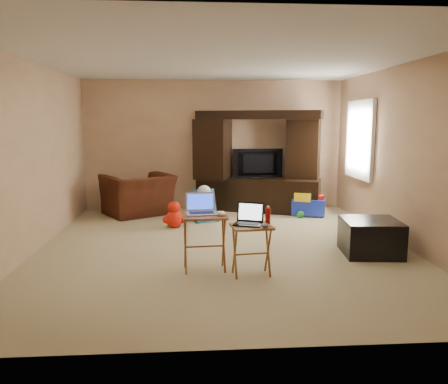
{
  "coord_description": "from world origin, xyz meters",
  "views": [
    {
      "loc": [
        -0.39,
        -5.82,
        1.72
      ],
      "look_at": [
        0.0,
        -0.2,
        0.8
      ],
      "focal_mm": 35.0,
      "sensor_mm": 36.0,
      "label": 1
    }
  ],
  "objects": [
    {
      "name": "ceiling",
      "position": [
        0.0,
        0.0,
        2.5
      ],
      "size": [
        5.5,
        5.5,
        0.0
      ],
      "primitive_type": "plane",
      "rotation": [
        3.14,
        0.0,
        0.0
      ],
      "color": "silver",
      "rests_on": "ground"
    },
    {
      "name": "recliner",
      "position": [
        -1.42,
        2.22,
        0.37
      ],
      "size": [
        1.5,
        1.46,
        0.74
      ],
      "primitive_type": "imported",
      "rotation": [
        0.0,
        0.0,
        3.71
      ],
      "color": "#421D0E",
      "rests_on": "floor"
    },
    {
      "name": "plush_toy",
      "position": [
        -0.72,
        1.17,
        0.22
      ],
      "size": [
        0.39,
        0.33,
        0.44
      ],
      "primitive_type": null,
      "color": "red",
      "rests_on": "floor"
    },
    {
      "name": "push_toy",
      "position": [
        1.69,
        1.88,
        0.22
      ],
      "size": [
        0.7,
        0.6,
        0.44
      ],
      "primitive_type": null,
      "rotation": [
        0.0,
        0.0,
        -0.35
      ],
      "color": "#1930CF",
      "rests_on": "floor"
    },
    {
      "name": "mouse_right",
      "position": [
        0.37,
        -1.26,
        0.6
      ],
      "size": [
        0.11,
        0.13,
        0.05
      ],
      "primitive_type": "ellipsoid",
      "rotation": [
        0.0,
        0.0,
        -0.3
      ],
      "color": "#44454A",
      "rests_on": "tray_table_right"
    },
    {
      "name": "wall_back",
      "position": [
        0.0,
        2.75,
        1.25
      ],
      "size": [
        5.0,
        0.0,
        5.0
      ],
      "primitive_type": "plane",
      "rotation": [
        1.57,
        0.0,
        0.0
      ],
      "color": "tan",
      "rests_on": "ground"
    },
    {
      "name": "floor",
      "position": [
        0.0,
        0.0,
        0.0
      ],
      "size": [
        5.5,
        5.5,
        0.0
      ],
      "primitive_type": "plane",
      "color": "#C0B284",
      "rests_on": "ground"
    },
    {
      "name": "entertainment_center",
      "position": [
        0.84,
        2.43,
        0.96
      ],
      "size": [
        2.39,
        1.37,
        1.91
      ],
      "primitive_type": "cube",
      "rotation": [
        0.0,
        0.0,
        -0.36
      ],
      "color": "black",
      "rests_on": "floor"
    },
    {
      "name": "wall_left",
      "position": [
        -2.5,
        0.0,
        1.25
      ],
      "size": [
        0.0,
        5.5,
        5.5
      ],
      "primitive_type": "plane",
      "rotation": [
        1.57,
        0.0,
        1.57
      ],
      "color": "tan",
      "rests_on": "ground"
    },
    {
      "name": "wall_front",
      "position": [
        0.0,
        -2.75,
        1.25
      ],
      "size": [
        5.0,
        0.0,
        5.0
      ],
      "primitive_type": "plane",
      "rotation": [
        -1.57,
        0.0,
        0.0
      ],
      "color": "tan",
      "rests_on": "ground"
    },
    {
      "name": "mouse_left",
      "position": [
        -0.09,
        -1.01,
        0.69
      ],
      "size": [
        0.13,
        0.16,
        0.05
      ],
      "primitive_type": "ellipsoid",
      "rotation": [
        0.0,
        0.0,
        0.39
      ],
      "color": "white",
      "rests_on": "tray_table_left"
    },
    {
      "name": "window_pane",
      "position": [
        2.48,
        1.55,
        1.4
      ],
      "size": [
        0.0,
        1.2,
        1.2
      ],
      "primitive_type": "plane",
      "rotation": [
        1.57,
        0.0,
        -1.57
      ],
      "color": "white",
      "rests_on": "ground"
    },
    {
      "name": "laptop_right",
      "position": [
        0.2,
        -1.12,
        0.7
      ],
      "size": [
        0.37,
        0.34,
        0.24
      ],
      "primitive_type": "cube",
      "rotation": [
        0.0,
        0.0,
        -0.35
      ],
      "color": "black",
      "rests_on": "tray_table_right"
    },
    {
      "name": "window_frame",
      "position": [
        2.46,
        1.55,
        1.4
      ],
      "size": [
        0.06,
        1.14,
        1.34
      ],
      "primitive_type": "cube",
      "color": "white",
      "rests_on": "ground"
    },
    {
      "name": "television",
      "position": [
        0.84,
        2.39,
        0.92
      ],
      "size": [
        0.97,
        0.16,
        0.56
      ],
      "primitive_type": "imported",
      "rotation": [
        0.0,
        0.0,
        3.18
      ],
      "color": "black",
      "rests_on": "entertainment_center"
    },
    {
      "name": "wall_right",
      "position": [
        2.5,
        0.0,
        1.25
      ],
      "size": [
        0.0,
        5.5,
        5.5
      ],
      "primitive_type": "plane",
      "rotation": [
        1.57,
        0.0,
        -1.57
      ],
      "color": "tan",
      "rests_on": "ground"
    },
    {
      "name": "tray_table_left",
      "position": [
        -0.28,
        -0.94,
        0.33
      ],
      "size": [
        0.53,
        0.44,
        0.66
      ],
      "primitive_type": "cube",
      "rotation": [
        0.0,
        0.0,
        0.07
      ],
      "color": "#9F5926",
      "rests_on": "floor"
    },
    {
      "name": "laptop_left",
      "position": [
        -0.31,
        -0.91,
        0.78
      ],
      "size": [
        0.37,
        0.31,
        0.24
      ],
      "primitive_type": "cube",
      "rotation": [
        0.0,
        0.0,
        0.09
      ],
      "color": "#B2B1B6",
      "rests_on": "tray_table_left"
    },
    {
      "name": "ottoman",
      "position": [
        1.9,
        -0.45,
        0.23
      ],
      "size": [
        0.77,
        0.77,
        0.45
      ],
      "primitive_type": "cube",
      "rotation": [
        0.0,
        0.0,
        -0.1
      ],
      "color": "black",
      "rests_on": "floor"
    },
    {
      "name": "tray_table_right",
      "position": [
        0.24,
        -1.14,
        0.29
      ],
      "size": [
        0.48,
        0.4,
        0.58
      ],
      "primitive_type": "cube",
      "rotation": [
        0.0,
        0.0,
        0.1
      ],
      "color": "#915B23",
      "rests_on": "floor"
    },
    {
      "name": "child_rocker",
      "position": [
        -0.22,
        1.62,
        0.27
      ],
      "size": [
        0.54,
        0.57,
        0.54
      ],
      "primitive_type": null,
      "rotation": [
        0.0,
        0.0,
        0.35
      ],
      "color": "#19608E",
      "rests_on": "floor"
    },
    {
      "name": "water_bottle",
      "position": [
        0.44,
        -1.06,
        0.66
      ],
      "size": [
        0.06,
        0.06,
        0.18
      ],
      "primitive_type": "cylinder",
      "color": "red",
      "rests_on": "tray_table_right"
    }
  ]
}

